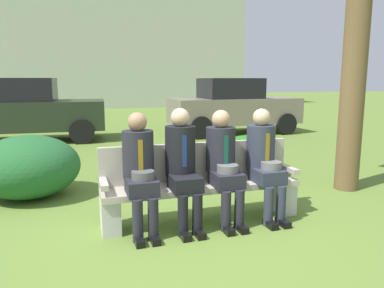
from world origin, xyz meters
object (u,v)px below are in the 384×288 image
Objects in this scene: seated_man_rightmost at (264,158)px; shrub_near_bench at (248,156)px; shrub_mid_lawn at (28,167)px; parked_car_near at (27,110)px; seated_man_centerright at (224,161)px; park_bench at (201,183)px; seated_man_centerleft at (182,162)px; parked_car_far at (233,106)px; seated_man_leftmost at (140,167)px; building_backdrop at (111,29)px.

seated_man_rightmost reaches higher than shrub_near_bench.
shrub_mid_lawn is 5.27m from parked_car_near.
park_bench is at bearing 149.49° from seated_man_centerright.
parked_car_far reaches higher than seated_man_centerleft.
seated_man_rightmost is (1.48, 0.00, 0.00)m from seated_man_leftmost.
parked_car_near reaches higher than seated_man_centerright.
seated_man_centerright is at bearing -36.03° from shrub_mid_lawn.
park_bench is at bearing 169.79° from seated_man_rightmost.
seated_man_centerleft is at bearing 178.95° from seated_man_centerright.
seated_man_centerright is 7.43m from parked_car_near.
seated_man_centerleft is 1.03× the size of seated_man_centerright.
parked_car_near is at bearing 115.90° from seated_man_rightmost.
parked_car_near reaches higher than park_bench.
parked_car_far reaches higher than seated_man_leftmost.
seated_man_centerright reaches higher than shrub_near_bench.
seated_man_centerright is 1.15× the size of shrub_near_bench.
park_bench is 0.42m from seated_man_centerleft.
seated_man_centerright is 0.33× the size of parked_car_far.
seated_man_rightmost is 7.10m from parked_car_far.
park_bench reaches higher than shrub_mid_lawn.
seated_man_centerleft is 7.25m from parked_car_near.
parked_car_near is at bearing 128.36° from shrub_near_bench.
seated_man_rightmost is at bearing -10.21° from park_bench.
parked_car_near is (-2.33, 6.86, 0.10)m from seated_man_centerleft.
shrub_near_bench is at bearing 39.88° from seated_man_leftmost.
shrub_mid_lawn reaches higher than shrub_near_bench.
shrub_near_bench is at bearing 56.46° from seated_man_centerright.
parked_car_near is at bearing 177.80° from parked_car_far.
parked_car_near is 16.00m from building_backdrop.
shrub_mid_lawn is 0.35× the size of parked_car_near.
shrub_near_bench is (0.68, 1.80, -0.37)m from seated_man_rightmost.
seated_man_centerleft is at bearing 179.51° from seated_man_rightmost.
shrub_near_bench is 0.29× the size of parked_car_far.
seated_man_centerright is 7.30m from parked_car_far.
seated_man_leftmost is 0.96m from seated_man_centerright.
parked_car_far is at bearing 63.44° from park_bench.
park_bench is 0.81m from seated_man_rightmost.
building_backdrop is at bearing 81.19° from shrub_mid_lawn.
seated_man_leftmost reaches higher than park_bench.
parked_car_far is at bearing 43.44° from shrub_mid_lawn.
seated_man_centerright is 0.52m from seated_man_rightmost.
building_backdrop reaches higher than seated_man_centerleft.
parked_car_far is (1.83, 4.84, 0.48)m from shrub_near_bench.
seated_man_centerleft reaches higher than park_bench.
seated_man_leftmost is 0.08× the size of building_backdrop.
seated_man_rightmost is 0.08× the size of building_backdrop.
parked_car_far is (3.02, 6.65, 0.12)m from seated_man_centerright.
parked_car_far is 0.24× the size of building_backdrop.
seated_man_leftmost is at bearing -140.12° from shrub_near_bench.
building_backdrop is (0.36, 21.90, 4.17)m from seated_man_rightmost.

